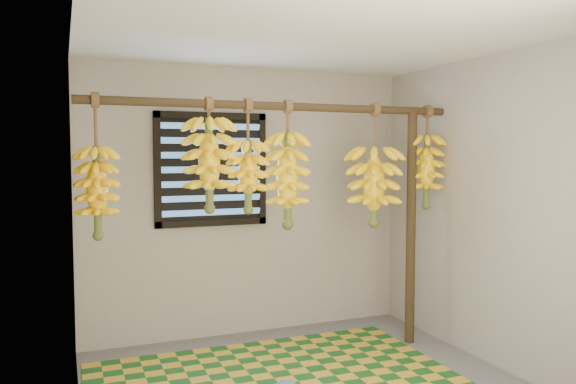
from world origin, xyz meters
name	(u,v)px	position (x,y,z in m)	size (l,w,h in m)	color
ceiling	(320,35)	(0.00, 0.00, 2.40)	(3.00, 3.00, 0.01)	silver
wall_back	(249,202)	(0.00, 1.50, 1.20)	(3.00, 0.01, 2.40)	gray
wall_left	(76,231)	(-1.50, 0.00, 1.20)	(0.01, 3.00, 2.40)	gray
wall_right	(498,211)	(1.50, 0.00, 1.20)	(0.01, 3.00, 2.40)	gray
window	(212,169)	(-0.35, 1.48, 1.50)	(1.00, 0.04, 1.00)	black
hanging_pole	(281,106)	(0.00, 0.70, 2.00)	(0.06, 0.06, 3.00)	#3B2C19
support_post	(411,228)	(1.20, 0.70, 1.00)	(0.08, 0.08, 2.00)	#3B2C19
banana_bunch_a	(97,192)	(-1.35, 0.70, 1.37)	(0.28, 0.28, 1.00)	brown
banana_bunch_b	(209,165)	(-0.56, 0.70, 1.56)	(0.38, 0.38, 0.84)	brown
banana_bunch_c	(248,176)	(-0.26, 0.70, 1.47)	(0.29, 0.29, 0.86)	brown
banana_bunch_d	(288,180)	(0.06, 0.70, 1.43)	(0.32, 0.32, 0.98)	brown
banana_bunch_e	(374,186)	(0.83, 0.70, 1.37)	(0.42, 0.42, 1.00)	brown
banana_bunch_f	(426,171)	(1.35, 0.70, 1.49)	(0.29, 0.29, 0.88)	brown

